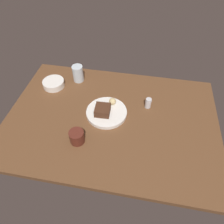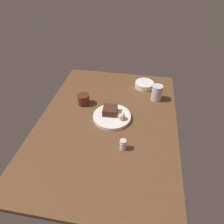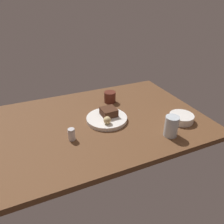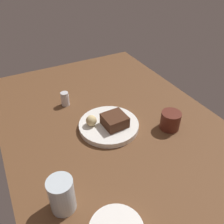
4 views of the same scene
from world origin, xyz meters
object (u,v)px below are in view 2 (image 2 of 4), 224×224
dessert_plate (112,117)px  bread_roll (122,116)px  water_glass (157,93)px  chocolate_cake_slice (110,110)px  coffee_cup (84,99)px  side_bowl (144,85)px  salt_shaker (123,145)px

dessert_plate → bread_roll: bearing=69.7°
water_glass → dessert_plate: bearing=-47.4°
chocolate_cake_slice → bread_roll: size_ratio=2.05×
coffee_cup → side_bowl: bearing=125.5°
dessert_plate → chocolate_cake_slice: 4.12cm
dessert_plate → coffee_cup: (-11.10, -21.21, 2.51)cm
dessert_plate → side_bowl: bearing=155.4°
bread_roll → side_bowl: bread_roll is taller
chocolate_cake_slice → side_bowl: bearing=152.3°
bread_roll → dessert_plate: bearing=-110.3°
chocolate_cake_slice → side_bowl: 41.84cm
chocolate_cake_slice → salt_shaker: (25.02, 11.50, -1.26)cm
water_glass → chocolate_cake_slice: bearing=-51.3°
side_bowl → chocolate_cake_slice: bearing=-27.7°
salt_shaker → side_bowl: salt_shaker is taller
bread_roll → salt_shaker: (20.76, 3.61, -1.15)cm
bread_roll → salt_shaker: same height
salt_shaker → water_glass: water_glass is taller
water_glass → side_bowl: size_ratio=0.80×
salt_shaker → coffee_cup: coffee_cup is taller
salt_shaker → water_glass: (-47.69, 16.76, 2.38)cm
side_bowl → coffee_cup: 47.97cm
coffee_cup → water_glass: bearing=105.7°
water_glass → coffee_cup: water_glass is taller
bread_roll → coffee_cup: coffee_cup is taller
water_glass → coffee_cup: (13.49, -47.91, -1.90)cm
dessert_plate → water_glass: 36.56cm
dessert_plate → side_bowl: side_bowl is taller
chocolate_cake_slice → bread_roll: chocolate_cake_slice is taller
dessert_plate → salt_shaker: (23.10, 9.94, 2.03)cm
bread_roll → side_bowl: (-41.26, 11.51, -2.21)cm
salt_shaker → side_bowl: 62.53cm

